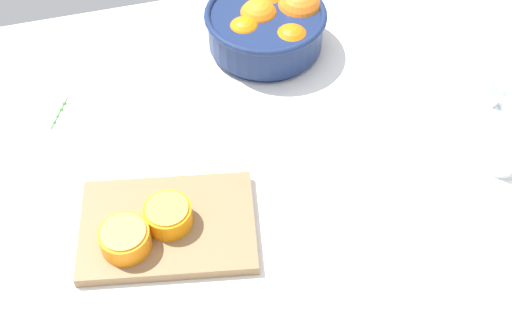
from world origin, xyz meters
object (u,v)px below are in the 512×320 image
at_px(juice_pitcher, 507,132).
at_px(fruit_bowl, 269,26).
at_px(cutting_board, 168,226).
at_px(orange_half_0, 168,215).
at_px(orange_half_1, 125,239).

bearing_deg(juice_pitcher, fruit_bowl, 128.55).
distance_m(cutting_board, orange_half_0, 0.03).
height_order(cutting_board, orange_half_1, orange_half_1).
relative_size(juice_pitcher, cutting_board, 0.60).
height_order(juice_pitcher, orange_half_0, juice_pitcher).
bearing_deg(fruit_bowl, cutting_board, -125.94).
bearing_deg(orange_half_0, orange_half_1, -159.62).
height_order(juice_pitcher, cutting_board, juice_pitcher).
xyz_separation_m(juice_pitcher, orange_half_1, (-0.61, -0.03, -0.02)).
relative_size(cutting_board, orange_half_0, 3.65).
relative_size(fruit_bowl, juice_pitcher, 1.46).
distance_m(cutting_board, orange_half_1, 0.07).
distance_m(orange_half_0, orange_half_1, 0.07).
distance_m(fruit_bowl, juice_pitcher, 0.46).
distance_m(fruit_bowl, orange_half_0, 0.44).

